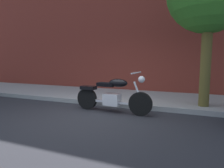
# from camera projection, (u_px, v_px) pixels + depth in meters

# --- Properties ---
(ground_plane) EXTENTS (60.00, 60.00, 0.00)m
(ground_plane) POSITION_uv_depth(u_px,v_px,m) (91.00, 118.00, 4.84)
(ground_plane) COLOR #28282D
(sidewalk) EXTENTS (20.86, 2.75, 0.14)m
(sidewalk) POSITION_uv_depth(u_px,v_px,m) (125.00, 97.00, 7.22)
(sidewalk) COLOR #969696
(sidewalk) RESTS_ON ground
(motorcycle) EXTENTS (2.20, 0.70, 1.11)m
(motorcycle) POSITION_uv_depth(u_px,v_px,m) (112.00, 95.00, 5.31)
(motorcycle) COLOR black
(motorcycle) RESTS_ON ground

